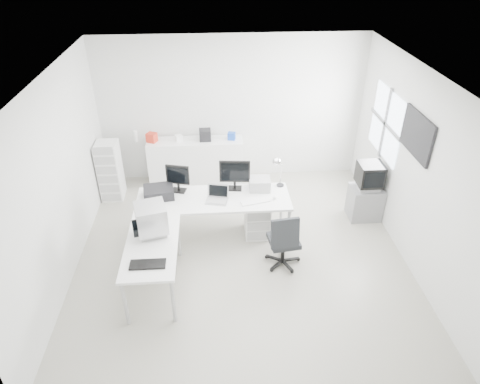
{
  "coord_description": "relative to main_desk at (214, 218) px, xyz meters",
  "views": [
    {
      "loc": [
        -0.37,
        -5.18,
        4.39
      ],
      "look_at": [
        0.0,
        0.2,
        1.0
      ],
      "focal_mm": 32.0,
      "sensor_mm": 36.0,
      "label": 1
    }
  ],
  "objects": [
    {
      "name": "white_mouse",
      "position": [
        0.95,
        -0.1,
        0.4
      ],
      "size": [
        0.06,
        0.06,
        0.06
      ],
      "primitive_type": "sphere",
      "color": "white",
      "rests_on": "main_desk"
    },
    {
      "name": "white_keyboard",
      "position": [
        0.65,
        -0.15,
        0.39
      ],
      "size": [
        0.49,
        0.26,
        0.02
      ],
      "primitive_type": "cube",
      "rotation": [
        0.0,
        0.0,
        0.26
      ],
      "color": "white",
      "rests_on": "main_desk"
    },
    {
      "name": "floor",
      "position": [
        0.4,
        -0.45,
        -0.38
      ],
      "size": [
        5.0,
        5.0,
        0.01
      ],
      "primitive_type": "cube",
      "color": "beige",
      "rests_on": "ground"
    },
    {
      "name": "laser_printer",
      "position": [
        0.75,
        0.22,
        0.47
      ],
      "size": [
        0.35,
        0.3,
        0.19
      ],
      "primitive_type": "cube",
      "rotation": [
        0.0,
        0.0,
        -0.05
      ],
      "color": "#A1A1A1",
      "rests_on": "main_desk"
    },
    {
      "name": "crt_monitor",
      "position": [
        -0.85,
        -0.85,
        0.63
      ],
      "size": [
        0.54,
        0.54,
        0.51
      ],
      "primitive_type": null,
      "rotation": [
        0.0,
        0.0,
        0.25
      ],
      "color": "#B7B7BA",
      "rests_on": "side_desk"
    },
    {
      "name": "sideboard",
      "position": [
        -0.32,
        1.79,
        0.08
      ],
      "size": [
        1.82,
        0.45,
        0.91
      ],
      "primitive_type": "cube",
      "color": "white",
      "rests_on": "floor"
    },
    {
      "name": "back_wall",
      "position": [
        0.4,
        2.05,
        1.02
      ],
      "size": [
        5.0,
        0.02,
        2.8
      ],
      "primitive_type": "cube",
      "color": "silver",
      "rests_on": "floor"
    },
    {
      "name": "lcd_monitor_small",
      "position": [
        -0.55,
        0.25,
        0.61
      ],
      "size": [
        0.42,
        0.3,
        0.47
      ],
      "primitive_type": null,
      "rotation": [
        0.0,
        0.0,
        -0.25
      ],
      "color": "black",
      "rests_on": "main_desk"
    },
    {
      "name": "lcd_monitor_large",
      "position": [
        0.35,
        0.25,
        0.63
      ],
      "size": [
        0.5,
        0.24,
        0.51
      ],
      "primitive_type": null,
      "rotation": [
        0.0,
        0.0,
        -0.09
      ],
      "color": "black",
      "rests_on": "main_desk"
    },
    {
      "name": "left_wall",
      "position": [
        -2.1,
        -0.45,
        1.02
      ],
      "size": [
        0.02,
        5.0,
        2.8
      ],
      "primitive_type": "cube",
      "color": "silver",
      "rests_on": "floor"
    },
    {
      "name": "wall_picture",
      "position": [
        2.87,
        -0.35,
        1.52
      ],
      "size": [
        0.04,
        0.9,
        0.6
      ],
      "primitive_type": null,
      "color": "black",
      "rests_on": "right_wall"
    },
    {
      "name": "crt_tv",
      "position": [
        2.62,
        0.39,
        0.44
      ],
      "size": [
        0.5,
        0.48,
        0.45
      ],
      "primitive_type": null,
      "color": "black",
      "rests_on": "tv_cabinet"
    },
    {
      "name": "filing_cabinet",
      "position": [
        -1.88,
        1.36,
        0.17
      ],
      "size": [
        0.38,
        0.46,
        1.1
      ],
      "primitive_type": "cube",
      "color": "white",
      "rests_on": "floor"
    },
    {
      "name": "drawer_pedestal",
      "position": [
        0.7,
        0.05,
        -0.08
      ],
      "size": [
        0.4,
        0.5,
        0.6
      ],
      "primitive_type": "cube",
      "color": "white",
      "rests_on": "floor"
    },
    {
      "name": "clutter_box_d",
      "position": [
        0.38,
        1.79,
        0.6
      ],
      "size": [
        0.16,
        0.15,
        0.14
      ],
      "primitive_type": "cube",
      "rotation": [
        0.0,
        0.0,
        -0.22
      ],
      "color": "#1A47B6",
      "rests_on": "sideboard"
    },
    {
      "name": "inkjet_printer",
      "position": [
        -0.85,
        0.1,
        0.46
      ],
      "size": [
        0.51,
        0.42,
        0.16
      ],
      "primitive_type": "cube",
      "rotation": [
        0.0,
        0.0,
        0.14
      ],
      "color": "black",
      "rests_on": "main_desk"
    },
    {
      "name": "window",
      "position": [
        2.88,
        0.75,
        1.23
      ],
      "size": [
        0.02,
        1.2,
        1.1
      ],
      "primitive_type": null,
      "color": "white",
      "rests_on": "right_wall"
    },
    {
      "name": "desk_lamp",
      "position": [
        1.1,
        0.3,
        0.63
      ],
      "size": [
        0.18,
        0.18,
        0.52
      ],
      "primitive_type": null,
      "rotation": [
        0.0,
        0.0,
        -0.06
      ],
      "color": "silver",
      "rests_on": "main_desk"
    },
    {
      "name": "main_desk",
      "position": [
        0.0,
        0.0,
        0.0
      ],
      "size": [
        2.4,
        0.8,
        0.75
      ],
      "primitive_type": null,
      "color": "white",
      "rests_on": "floor"
    },
    {
      "name": "right_wall",
      "position": [
        2.9,
        -0.45,
        1.02
      ],
      "size": [
        0.02,
        5.0,
        2.8
      ],
      "primitive_type": "cube",
      "color": "silver",
      "rests_on": "floor"
    },
    {
      "name": "clutter_bottle",
      "position": [
        -1.42,
        1.83,
        0.64
      ],
      "size": [
        0.07,
        0.07,
        0.22
      ],
      "primitive_type": "cylinder",
      "color": "white",
      "rests_on": "sideboard"
    },
    {
      "name": "black_keyboard",
      "position": [
        -0.85,
        -1.5,
        0.39
      ],
      "size": [
        0.45,
        0.18,
        0.03
      ],
      "primitive_type": "cube",
      "rotation": [
        0.0,
        0.0,
        -0.0
      ],
      "color": "black",
      "rests_on": "side_desk"
    },
    {
      "name": "clutter_box_a",
      "position": [
        -1.12,
        1.79,
        0.62
      ],
      "size": [
        0.22,
        0.21,
        0.17
      ],
      "primitive_type": "cube",
      "rotation": [
        0.0,
        0.0,
        -0.43
      ],
      "color": "red",
      "rests_on": "sideboard"
    },
    {
      "name": "office_chair",
      "position": [
        1.01,
        -0.74,
        0.1
      ],
      "size": [
        0.62,
        0.62,
        0.96
      ],
      "primitive_type": null,
      "rotation": [
        0.0,
        0.0,
        0.13
      ],
      "color": "#2A2C30",
      "rests_on": "floor"
    },
    {
      "name": "laptop",
      "position": [
        0.05,
        -0.1,
        0.49
      ],
      "size": [
        0.4,
        0.41,
        0.22
      ],
      "primitive_type": null,
      "rotation": [
        0.0,
        0.0,
        -0.23
      ],
      "color": "#B7B7BA",
      "rests_on": "main_desk"
    },
    {
      "name": "ceiling",
      "position": [
        0.4,
        -0.45,
        2.42
      ],
      "size": [
        5.0,
        5.0,
        0.01
      ],
      "primitive_type": "cube",
      "color": "white",
      "rests_on": "back_wall"
    },
    {
      "name": "tv_cabinet",
      "position": [
        2.62,
        0.39,
        -0.08
      ],
      "size": [
        0.54,
        0.44,
        0.59
      ],
      "primitive_type": "cube",
      "color": "slate",
      "rests_on": "floor"
    },
    {
      "name": "clutter_box_b",
      "position": [
        -0.62,
        1.79,
        0.6
      ],
      "size": [
        0.15,
        0.15,
        0.12
      ],
      "primitive_type": "cube",
      "rotation": [
        0.0,
        0.0,
        0.43
      ],
      "color": "white",
      "rests_on": "sideboard"
    },
    {
      "name": "side_desk",
      "position": [
        -0.85,
        -1.1,
        0.0
      ],
      "size": [
        0.7,
        1.4,
        0.75
      ],
      "primitive_type": null,
      "color": "white",
      "rests_on": "floor"
    },
    {
      "name": "clutter_box_c",
      "position": [
        -0.12,
        1.79,
        0.64
      ],
      "size": [
        0.22,
        0.2,
        0.22
      ],
      "primitive_type": "cube",
      "rotation": [
        0.0,
        0.0,
        0.03
      ],
      "color": "black",
      "rests_on": "sideboard"
    }
  ]
}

